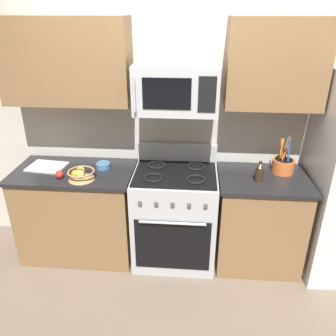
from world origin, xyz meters
name	(u,v)px	position (x,y,z in m)	size (l,w,h in m)	color
ground_plane	(169,304)	(0.00, 0.00, 0.00)	(16.00, 16.00, 0.00)	#6B5B4C
wall_back	(178,120)	(0.00, 1.03, 1.30)	(8.00, 0.10, 2.60)	beige
counter_left	(79,212)	(-0.94, 0.64, 0.46)	(1.11, 0.63, 0.91)	olive
range_oven	(175,215)	(0.00, 0.65, 0.47)	(0.76, 0.67, 1.09)	#B2B5BA
counter_right	(259,221)	(0.79, 0.64, 0.46)	(0.80, 0.63, 0.91)	olive
microwave	(176,88)	(0.00, 0.67, 1.68)	(0.68, 0.44, 0.39)	#B2B5BA
upper_cabinets_left	(66,61)	(-0.95, 0.81, 1.86)	(1.10, 0.34, 0.71)	olive
upper_cabinets_right	(276,64)	(0.79, 0.81, 1.86)	(0.79, 0.34, 0.71)	olive
utensil_crock	(283,165)	(0.97, 0.77, 0.98)	(0.20, 0.20, 0.34)	#D1662D
fruit_basket	(81,174)	(-0.81, 0.48, 0.96)	(0.23, 0.23, 0.11)	#9E7A4C
apple_loose	(59,174)	(-1.01, 0.49, 0.95)	(0.07, 0.07, 0.07)	red
cutting_board	(47,167)	(-1.21, 0.69, 0.92)	(0.34, 0.25, 0.02)	silver
bottle_soy	(259,173)	(0.72, 0.57, 0.99)	(0.07, 0.07, 0.19)	#382314
prep_bowl	(103,165)	(-0.68, 0.73, 0.94)	(0.13, 0.13, 0.05)	teal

